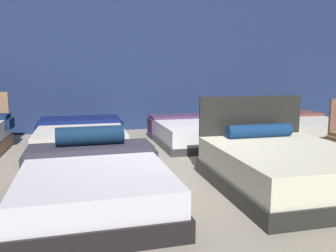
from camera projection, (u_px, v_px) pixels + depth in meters
The scene contains 7 objects.
ground_plane at pixel (171, 173), 4.78m from camera, with size 18.00×18.00×0.02m, color gray.
showroom_back_wall at pixel (127, 55), 7.97m from camera, with size 18.00×0.06×3.50m, color navy.
bed_1 at pixel (94, 183), 3.60m from camera, with size 1.55×2.03×0.73m.
bed_2 at pixel (286, 167), 4.09m from camera, with size 1.69×2.04×1.03m.
bed_5 at pixel (81, 137), 6.19m from camera, with size 1.62×2.17×0.48m.
bed_6 at pixel (198, 132), 6.71m from camera, with size 1.67×1.96×0.47m.
bed_7 at pixel (300, 127), 7.33m from camera, with size 1.68×2.06×0.45m.
Camera 1 is at (-1.28, -4.44, 1.39)m, focal length 37.10 mm.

